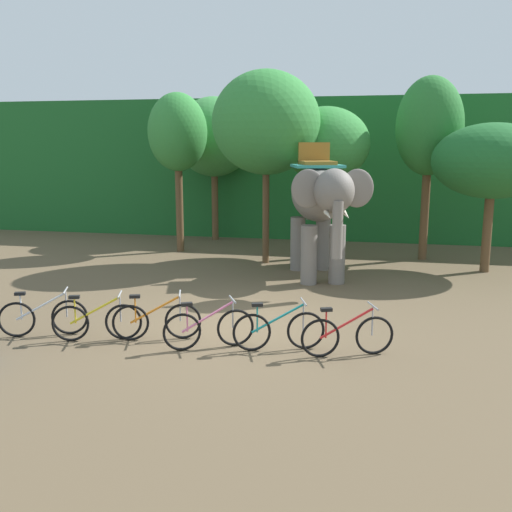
{
  "coord_description": "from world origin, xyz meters",
  "views": [
    {
      "loc": [
        2.79,
        -11.18,
        3.72
      ],
      "look_at": [
        0.2,
        1.0,
        1.3
      ],
      "focal_mm": 40.35,
      "sensor_mm": 36.0,
      "label": 1
    }
  ],
  "objects_px": {
    "elephant": "(320,201)",
    "bike_red": "(347,335)",
    "tree_left": "(178,133)",
    "tree_center_left": "(214,137)",
    "tree_right": "(429,127)",
    "bike_white": "(43,317)",
    "tree_far_right": "(266,123)",
    "bike_yellow": "(97,321)",
    "bike_pink": "(209,328)",
    "tree_far_left": "(493,161)",
    "tree_center": "(326,145)",
    "bike_orange": "(157,320)",
    "bike_teal": "(279,330)"
  },
  "relations": [
    {
      "from": "elephant",
      "to": "bike_orange",
      "type": "bearing_deg",
      "value": -113.49
    },
    {
      "from": "bike_orange",
      "to": "bike_white",
      "type": "bearing_deg",
      "value": -173.87
    },
    {
      "from": "tree_right",
      "to": "bike_white",
      "type": "xyz_separation_m",
      "value": [
        -7.86,
        -9.59,
        -3.86
      ]
    },
    {
      "from": "elephant",
      "to": "bike_pink",
      "type": "bearing_deg",
      "value": -103.0
    },
    {
      "from": "tree_far_right",
      "to": "bike_white",
      "type": "bearing_deg",
      "value": -110.15
    },
    {
      "from": "tree_right",
      "to": "bike_yellow",
      "type": "height_order",
      "value": "tree_right"
    },
    {
      "from": "tree_center",
      "to": "bike_yellow",
      "type": "relative_size",
      "value": 3.0
    },
    {
      "from": "tree_right",
      "to": "bike_white",
      "type": "distance_m",
      "value": 12.99
    },
    {
      "from": "tree_left",
      "to": "tree_center",
      "type": "distance_m",
      "value": 5.08
    },
    {
      "from": "bike_pink",
      "to": "bike_teal",
      "type": "xyz_separation_m",
      "value": [
        1.28,
        0.18,
        0.0
      ]
    },
    {
      "from": "tree_center_left",
      "to": "elephant",
      "type": "relative_size",
      "value": 1.31
    },
    {
      "from": "tree_center",
      "to": "bike_pink",
      "type": "height_order",
      "value": "tree_center"
    },
    {
      "from": "bike_red",
      "to": "bike_yellow",
      "type": "bearing_deg",
      "value": -177.98
    },
    {
      "from": "tree_far_right",
      "to": "tree_far_left",
      "type": "distance_m",
      "value": 6.72
    },
    {
      "from": "tree_far_right",
      "to": "bike_yellow",
      "type": "distance_m",
      "value": 9.09
    },
    {
      "from": "bike_yellow",
      "to": "bike_red",
      "type": "xyz_separation_m",
      "value": [
        4.76,
        0.17,
        0.0
      ]
    },
    {
      "from": "tree_far_right",
      "to": "elephant",
      "type": "bearing_deg",
      "value": -45.27
    },
    {
      "from": "bike_yellow",
      "to": "bike_red",
      "type": "distance_m",
      "value": 4.76
    },
    {
      "from": "tree_center",
      "to": "tree_far_left",
      "type": "relative_size",
      "value": 1.14
    },
    {
      "from": "bike_yellow",
      "to": "bike_orange",
      "type": "bearing_deg",
      "value": 14.31
    },
    {
      "from": "tree_left",
      "to": "tree_right",
      "type": "distance_m",
      "value": 8.3
    },
    {
      "from": "tree_far_right",
      "to": "bike_orange",
      "type": "distance_m",
      "value": 8.69
    },
    {
      "from": "tree_center_left",
      "to": "bike_yellow",
      "type": "relative_size",
      "value": 3.37
    },
    {
      "from": "tree_center_left",
      "to": "elephant",
      "type": "xyz_separation_m",
      "value": [
        4.73,
        -6.0,
        -1.79
      ]
    },
    {
      "from": "tree_center_left",
      "to": "bike_orange",
      "type": "xyz_separation_m",
      "value": [
        2.21,
        -11.8,
        -3.61
      ]
    },
    {
      "from": "tree_left",
      "to": "tree_far_right",
      "type": "distance_m",
      "value": 3.63
    },
    {
      "from": "tree_center_left",
      "to": "bike_yellow",
      "type": "height_order",
      "value": "tree_center_left"
    },
    {
      "from": "tree_far_left",
      "to": "bike_white",
      "type": "relative_size",
      "value": 2.7
    },
    {
      "from": "tree_left",
      "to": "tree_center_left",
      "type": "distance_m",
      "value": 2.77
    },
    {
      "from": "tree_center",
      "to": "bike_teal",
      "type": "bearing_deg",
      "value": -89.74
    },
    {
      "from": "tree_right",
      "to": "bike_orange",
      "type": "relative_size",
      "value": 3.56
    },
    {
      "from": "elephant",
      "to": "bike_red",
      "type": "relative_size",
      "value": 2.62
    },
    {
      "from": "tree_right",
      "to": "bike_yellow",
      "type": "xyz_separation_m",
      "value": [
        -6.7,
        -9.62,
        -3.86
      ]
    },
    {
      "from": "bike_yellow",
      "to": "bike_orange",
      "type": "distance_m",
      "value": 1.14
    },
    {
      "from": "tree_far_right",
      "to": "bike_orange",
      "type": "xyz_separation_m",
      "value": [
        -0.64,
        -7.7,
        -3.98
      ]
    },
    {
      "from": "tree_center_left",
      "to": "tree_center",
      "type": "distance_m",
      "value": 5.35
    },
    {
      "from": "tree_center",
      "to": "tree_center_left",
      "type": "bearing_deg",
      "value": 148.64
    },
    {
      "from": "bike_yellow",
      "to": "bike_pink",
      "type": "height_order",
      "value": "same"
    },
    {
      "from": "bike_white",
      "to": "bike_orange",
      "type": "relative_size",
      "value": 0.98
    },
    {
      "from": "tree_far_right",
      "to": "tree_right",
      "type": "height_order",
      "value": "tree_far_right"
    },
    {
      "from": "bike_orange",
      "to": "bike_yellow",
      "type": "bearing_deg",
      "value": -165.69
    },
    {
      "from": "tree_right",
      "to": "bike_white",
      "type": "relative_size",
      "value": 3.63
    },
    {
      "from": "tree_far_left",
      "to": "bike_pink",
      "type": "relative_size",
      "value": 2.8
    },
    {
      "from": "tree_far_left",
      "to": "bike_white",
      "type": "distance_m",
      "value": 12.78
    },
    {
      "from": "tree_left",
      "to": "bike_pink",
      "type": "height_order",
      "value": "tree_left"
    },
    {
      "from": "tree_far_left",
      "to": "tree_right",
      "type": "bearing_deg",
      "value": 136.66
    },
    {
      "from": "tree_right",
      "to": "bike_orange",
      "type": "distance_m",
      "value": 11.55
    },
    {
      "from": "elephant",
      "to": "bike_orange",
      "type": "distance_m",
      "value": 6.58
    },
    {
      "from": "bike_teal",
      "to": "tree_far_right",
      "type": "bearing_deg",
      "value": 102.77
    },
    {
      "from": "tree_center",
      "to": "bike_white",
      "type": "height_order",
      "value": "tree_center"
    }
  ]
}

